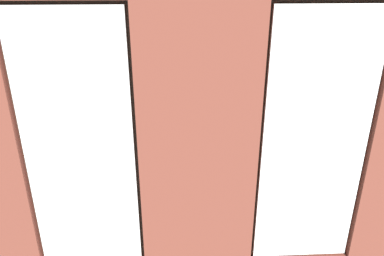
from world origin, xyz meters
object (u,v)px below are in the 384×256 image
object	(u,v)px
media_console	(18,169)
potted_plant_between_couches	(249,216)
potted_plant_corner_near_left	(295,83)
potted_plant_foreground_right	(73,95)
couch_left	(326,152)
papasan_chair	(156,106)
candle_jar	(175,132)
tv_flatscreen	(10,131)
couch_by_window	(117,239)
coffee_table	(198,135)
cup_ceramic	(205,132)
remote_black	(198,131)
remote_gray	(219,128)
table_plant_small	(189,123)
potted_plant_near_tv	(27,178)

from	to	relation	value
media_console	potted_plant_between_couches	bearing A→B (deg)	151.67
potted_plant_corner_near_left	potted_plant_between_couches	bearing A→B (deg)	67.03
potted_plant_between_couches	potted_plant_foreground_right	bearing A→B (deg)	-54.83
couch_left	papasan_chair	distance (m)	3.49
candle_jar	potted_plant_between_couches	size ratio (longest dim) A/B	0.13
tv_flatscreen	potted_plant_corner_near_left	size ratio (longest dim) A/B	0.87
couch_by_window	tv_flatscreen	distance (m)	2.58
coffee_table	tv_flatscreen	bearing A→B (deg)	15.62
cup_ceramic	papasan_chair	distance (m)	1.77
remote_black	tv_flatscreen	size ratio (longest dim) A/B	0.15
couch_by_window	potted_plant_between_couches	xyz separation A→B (m)	(-1.47, -0.05, 0.23)
remote_gray	potted_plant_foreground_right	size ratio (longest dim) A/B	0.18
coffee_table	table_plant_small	bearing A→B (deg)	-29.45
couch_left	cup_ceramic	distance (m)	2.01
couch_by_window	coffee_table	world-z (taller)	couch_by_window
media_console	potted_plant_corner_near_left	size ratio (longest dim) A/B	0.80
media_console	tv_flatscreen	bearing A→B (deg)	-90.00
couch_left	potted_plant_near_tv	size ratio (longest dim) A/B	1.34
remote_black	coffee_table	bearing A→B (deg)	-9.32
couch_by_window	remote_gray	world-z (taller)	couch_by_window
couch_by_window	remote_black	bearing A→B (deg)	-112.54
table_plant_small	potted_plant_between_couches	xyz separation A→B (m)	(-0.57, 2.63, -0.02)
cup_ceramic	potted_plant_near_tv	bearing A→B (deg)	34.58
candle_jar	potted_plant_foreground_right	bearing A→B (deg)	-39.23
candle_jar	remote_gray	distance (m)	0.81
couch_by_window	media_console	xyz separation A→B (m)	(1.76, -1.79, -0.08)
cup_ceramic	tv_flatscreen	xyz separation A→B (m)	(2.94, 0.68, 0.39)
remote_gray	media_console	world-z (taller)	media_console
potted_plant_corner_near_left	cup_ceramic	bearing A→B (deg)	40.71
couch_left	potted_plant_near_tv	bearing A→B (deg)	-71.84
coffee_table	remote_gray	world-z (taller)	remote_gray
table_plant_small	potted_plant_corner_near_left	world-z (taller)	potted_plant_corner_near_left
candle_jar	potted_plant_corner_near_left	world-z (taller)	potted_plant_corner_near_left
coffee_table	candle_jar	xyz separation A→B (m)	(0.40, 0.11, 0.12)
table_plant_small	remote_black	distance (m)	0.23
couch_by_window	potted_plant_foreground_right	size ratio (longest dim) A/B	2.19
cup_ceramic	papasan_chair	size ratio (longest dim) A/B	0.09
candle_jar	potted_plant_corner_near_left	distance (m)	3.17
couch_by_window	candle_jar	world-z (taller)	couch_by_window
remote_gray	media_console	bearing A→B (deg)	-121.37
remote_gray	cup_ceramic	bearing A→B (deg)	-94.99
coffee_table	papasan_chair	size ratio (longest dim) A/B	1.33
candle_jar	coffee_table	bearing A→B (deg)	-164.23
candle_jar	remote_black	distance (m)	0.42
couch_by_window	cup_ceramic	bearing A→B (deg)	-115.40
couch_by_window	potted_plant_between_couches	distance (m)	1.49
candle_jar	potted_plant_foreground_right	xyz separation A→B (m)	(2.13, -1.74, 0.11)
table_plant_small	remote_gray	xyz separation A→B (m)	(-0.54, -0.04, -0.12)
remote_gray	candle_jar	bearing A→B (deg)	-119.83
couch_left	coffee_table	bearing A→B (deg)	-103.39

